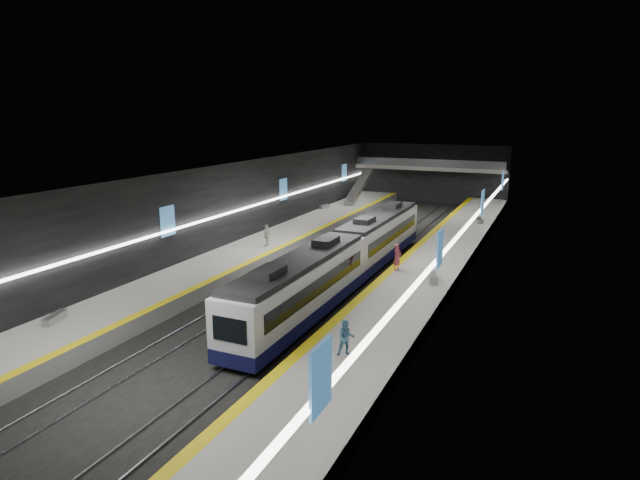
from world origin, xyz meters
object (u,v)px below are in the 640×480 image
at_px(escalator, 359,187).
at_px(bench_left_near, 55,318).
at_px(bench_left_far, 324,207).
at_px(passenger_left_a, 267,236).
at_px(passenger_right_a, 397,257).
at_px(train, 347,256).
at_px(bench_right_far, 480,220).
at_px(passenger_right_b, 346,338).
at_px(bench_right_near, 433,278).

xyz_separation_m(escalator, bench_left_near, (-1.26, -45.14, -1.69)).
xyz_separation_m(bench_left_near, bench_left_far, (-0.74, 38.70, 0.01)).
height_order(escalator, passenger_left_a, escalator).
relative_size(bench_left_near, passenger_right_a, 0.89).
bearing_deg(train, bench_right_far, 74.46).
relative_size(bench_left_far, bench_right_far, 0.98).
relative_size(bench_left_near, bench_left_far, 0.97).
xyz_separation_m(bench_left_near, passenger_right_b, (16.19, 2.65, 0.66)).
bearing_deg(passenger_left_a, train, 57.87).
relative_size(train, bench_left_near, 17.34).
bearing_deg(train, passenger_left_a, 154.54).
height_order(bench_right_near, passenger_right_b, passenger_right_b).
relative_size(bench_right_near, passenger_right_b, 1.10).
bearing_deg(bench_right_far, passenger_right_b, -107.30).
height_order(train, bench_left_near, train).
bearing_deg(passenger_right_a, passenger_right_b, -153.65).
height_order(escalator, bench_left_near, escalator).
distance_m(train, bench_right_far, 23.19).
xyz_separation_m(bench_left_far, bench_right_far, (18.20, -1.07, 0.00)).
bearing_deg(bench_right_near, bench_left_far, 112.00).
relative_size(escalator, bench_left_far, 4.49).
distance_m(bench_right_far, passenger_right_b, 35.01).
height_order(bench_left_far, passenger_right_a, passenger_right_a).
height_order(bench_right_near, bench_right_far, bench_right_near).
bearing_deg(bench_left_near, escalator, 71.05).
distance_m(escalator, bench_left_near, 45.18).
distance_m(escalator, bench_left_far, 6.95).
bearing_deg(escalator, train, -71.46).
bearing_deg(bench_left_far, bench_right_near, -41.70).
distance_m(bench_left_near, passenger_left_a, 19.75).
relative_size(bench_right_near, passenger_left_a, 1.02).
xyz_separation_m(train, passenger_left_a, (-9.02, 4.29, -0.25)).
bearing_deg(escalator, passenger_right_a, -64.67).
xyz_separation_m(train, bench_right_far, (6.20, 22.32, -0.97)).
xyz_separation_m(train, passenger_right_a, (3.18, 1.98, -0.22)).
relative_size(escalator, passenger_right_a, 4.09).
bearing_deg(bench_right_far, train, -120.74).
bearing_deg(bench_left_near, passenger_left_a, 66.12).
bearing_deg(passenger_right_a, escalator, 44.90).
xyz_separation_m(bench_right_near, bench_right_far, (0.05, 21.91, -0.01)).
relative_size(train, bench_left_far, 16.85).
bearing_deg(passenger_right_a, train, 141.39).
height_order(train, bench_right_far, train).
height_order(bench_right_far, passenger_right_a, passenger_right_a).
xyz_separation_m(passenger_right_a, passenger_right_b, (1.74, -14.64, -0.11)).
bearing_deg(bench_left_far, escalator, 82.74).
relative_size(bench_right_near, bench_right_far, 1.06).
relative_size(bench_right_far, passenger_right_b, 1.04).
distance_m(bench_right_far, passenger_left_a, 23.60).
relative_size(train, bench_right_near, 15.59).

